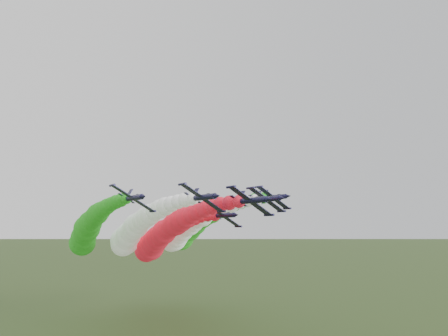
# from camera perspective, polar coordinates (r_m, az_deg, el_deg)

# --- Properties ---
(jet_lead) EXTENTS (17.25, 78.32, 19.59)m
(jet_lead) POSITION_cam_1_polar(r_m,az_deg,el_deg) (133.72, -7.77, -8.56)
(jet_lead) COLOR black
(jet_lead) RESTS_ON ground
(jet_inner_left) EXTENTS (16.93, 78.00, 19.27)m
(jet_inner_left) POSITION_cam_1_polar(r_m,az_deg,el_deg) (138.76, -11.73, -8.11)
(jet_inner_left) COLOR black
(jet_inner_left) RESTS_ON ground
(jet_inner_right) EXTENTS (16.78, 77.85, 19.11)m
(jet_inner_right) POSITION_cam_1_polar(r_m,az_deg,el_deg) (151.56, -5.05, -8.02)
(jet_inner_right) COLOR black
(jet_inner_right) RESTS_ON ground
(jet_outer_left) EXTENTS (17.22, 78.29, 19.56)m
(jet_outer_left) POSITION_cam_1_polar(r_m,az_deg,el_deg) (146.66, -17.36, -7.78)
(jet_outer_left) COLOR black
(jet_outer_left) RESTS_ON ground
(jet_outer_right) EXTENTS (17.71, 78.78, 20.05)m
(jet_outer_right) POSITION_cam_1_polar(r_m,az_deg,el_deg) (161.04, -3.94, -7.73)
(jet_outer_right) COLOR black
(jet_outer_right) RESTS_ON ground
(jet_trail) EXTENTS (17.38, 78.46, 19.72)m
(jet_trail) POSITION_cam_1_polar(r_m,az_deg,el_deg) (159.38, -8.66, -9.26)
(jet_trail) COLOR black
(jet_trail) RESTS_ON ground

